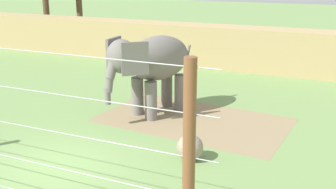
{
  "coord_description": "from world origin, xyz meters",
  "views": [
    {
      "loc": [
        6.75,
        -7.85,
        5.1
      ],
      "look_at": [
        1.9,
        3.2,
        1.4
      ],
      "focal_mm": 43.69,
      "sensor_mm": 36.0,
      "label": 1
    }
  ],
  "objects": [
    {
      "name": "ground_plane",
      "position": [
        0.0,
        0.0,
        0.0
      ],
      "size": [
        120.0,
        120.0,
        0.0
      ],
      "primitive_type": "plane",
      "color": "#759956"
    },
    {
      "name": "dirt_patch",
      "position": [
        2.12,
        4.93,
        0.0
      ],
      "size": [
        6.82,
        4.39,
        0.01
      ],
      "primitive_type": "cube",
      "rotation": [
        0.0,
        0.0,
        -0.09
      ],
      "color": "#937F5B",
      "rests_on": "ground"
    },
    {
      "name": "embankment_wall",
      "position": [
        0.0,
        13.3,
        1.11
      ],
      "size": [
        36.0,
        1.8,
        2.22
      ],
      "primitive_type": "cube",
      "color": "tan",
      "rests_on": "ground"
    },
    {
      "name": "elephant",
      "position": [
        0.54,
        4.92,
        1.93
      ],
      "size": [
        2.54,
        3.65,
        2.92
      ],
      "color": "slate",
      "rests_on": "ground"
    },
    {
      "name": "enrichment_ball",
      "position": [
        3.13,
        1.93,
        0.37
      ],
      "size": [
        0.74,
        0.74,
        0.74
      ],
      "primitive_type": "sphere",
      "color": "gray",
      "rests_on": "ground"
    }
  ]
}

